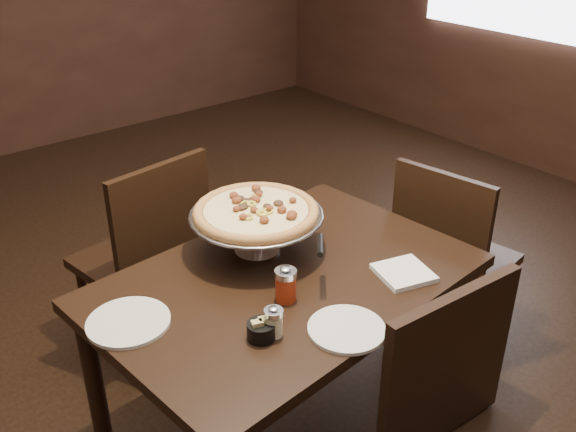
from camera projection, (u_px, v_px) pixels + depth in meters
room at (293, 62)px, 1.74m from camera, size 6.04×7.04×2.84m
dining_table at (286, 302)px, 2.06m from camera, size 1.24×0.88×0.74m
pizza_stand at (256, 212)px, 2.08m from camera, size 0.44×0.44×0.18m
parmesan_shaker at (274, 322)px, 1.74m from camera, size 0.05×0.05×0.09m
pepper_flake_shaker at (286, 284)px, 1.88m from camera, size 0.07×0.07×0.12m
packet_caddy at (261, 330)px, 1.73m from camera, size 0.08×0.08×0.06m
napkin_stack at (404, 273)px, 2.02m from camera, size 0.20×0.20×0.02m
plate_left at (128, 322)px, 1.80m from camera, size 0.24×0.24×0.01m
plate_near at (347, 329)px, 1.77m from camera, size 0.22×0.22×0.01m
serving_spatula at (320, 246)px, 1.90m from camera, size 0.16×0.16×0.02m
chair_far at (148, 254)px, 2.57m from camera, size 0.49×0.49×0.93m
chair_side at (449, 254)px, 2.62m from camera, size 0.47×0.47×0.89m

